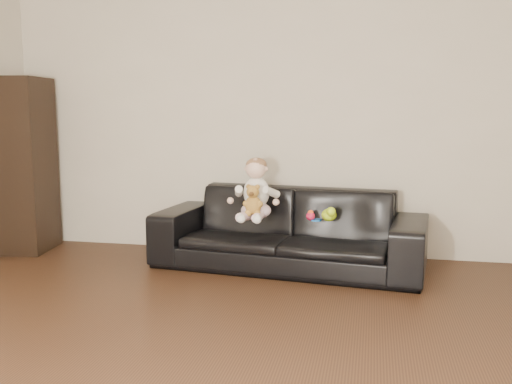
% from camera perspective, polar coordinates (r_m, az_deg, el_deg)
% --- Properties ---
extents(wall_back, '(5.00, 0.00, 5.00)m').
position_cam_1_polar(wall_back, '(5.21, 1.83, 8.06)').
color(wall_back, beige).
rests_on(wall_back, ground).
extents(sofa, '(2.31, 1.12, 0.65)m').
position_cam_1_polar(sofa, '(4.79, 3.29, -3.73)').
color(sofa, black).
rests_on(sofa, floor).
extents(cabinet, '(0.47, 0.60, 1.61)m').
position_cam_1_polar(cabinet, '(5.72, -22.08, 2.50)').
color(cabinet, black).
rests_on(cabinet, floor).
extents(shelf_item, '(0.21, 0.27, 0.28)m').
position_cam_1_polar(shelf_item, '(5.69, -22.11, 6.12)').
color(shelf_item, silver).
rests_on(shelf_item, cabinet).
extents(baby, '(0.35, 0.43, 0.50)m').
position_cam_1_polar(baby, '(4.66, -0.03, -0.00)').
color(baby, silver).
rests_on(baby, sofa).
extents(teddy_bear, '(0.14, 0.14, 0.24)m').
position_cam_1_polar(teddy_bear, '(4.51, -0.30, -0.83)').
color(teddy_bear, '#A4762F').
rests_on(teddy_bear, sofa).
extents(toy_green, '(0.14, 0.16, 0.10)m').
position_cam_1_polar(toy_green, '(4.62, 7.32, -2.29)').
color(toy_green, '#B3E01A').
rests_on(toy_green, sofa).
extents(toy_rattle, '(0.08, 0.08, 0.07)m').
position_cam_1_polar(toy_rattle, '(4.63, 5.48, -2.42)').
color(toy_rattle, red).
rests_on(toy_rattle, sofa).
extents(toy_blue_disc, '(0.09, 0.09, 0.01)m').
position_cam_1_polar(toy_blue_disc, '(4.63, 6.03, -2.80)').
color(toy_blue_disc, blue).
rests_on(toy_blue_disc, sofa).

